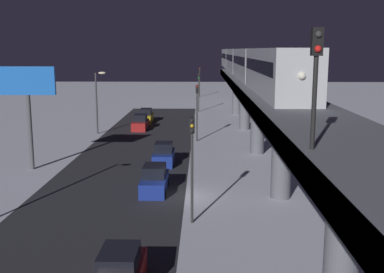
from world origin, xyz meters
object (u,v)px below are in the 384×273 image
object	(u,v)px
sedan_blue	(155,181)
sedan_yellow	(146,117)
subway_train	(244,61)
sedan_blue_2	(164,155)
sedan_red	(140,123)
commercial_billboard	(28,91)
traffic_light_near	(192,155)
traffic_light_mid	(197,105)
traffic_light_distant	(200,78)
rail_signal	(316,67)
traffic_light_far	(199,87)

from	to	relation	value
sedan_blue	sedan_yellow	xyz separation A→B (m)	(4.60, -33.16, 0.01)
subway_train	sedan_blue_2	bearing A→B (deg)	67.46
sedan_red	commercial_billboard	xyz separation A→B (m)	(6.74, 20.94, 6.03)
traffic_light_near	traffic_light_mid	size ratio (longest dim) A/B	1.00
subway_train	sedan_yellow	xyz separation A→B (m)	(13.63, -3.02, -7.97)
traffic_light_mid	traffic_light_distant	distance (m)	51.17
rail_signal	commercial_billboard	world-z (taller)	rail_signal
subway_train	sedan_red	world-z (taller)	subway_train
rail_signal	sedan_red	distance (m)	47.14
rail_signal	sedan_blue_2	xyz separation A→B (m)	(7.18, -26.03, -8.92)
rail_signal	traffic_light_far	world-z (taller)	rail_signal
rail_signal	traffic_light_distant	bearing A→B (deg)	-87.22
sedan_blue	traffic_light_near	world-z (taller)	traffic_light_near
sedan_red	traffic_light_distant	world-z (taller)	traffic_light_distant
commercial_billboard	traffic_light_far	bearing A→B (deg)	-110.23
sedan_blue	commercial_billboard	xyz separation A→B (m)	(11.34, -6.18, 6.04)
traffic_light_mid	sedan_yellow	bearing A→B (deg)	-61.70
sedan_blue_2	traffic_light_distant	distance (m)	62.17
sedan_blue	traffic_light_near	bearing A→B (deg)	-65.45
sedan_yellow	traffic_light_mid	bearing A→B (deg)	118.30
sedan_blue	traffic_light_far	distance (m)	45.04
rail_signal	commercial_billboard	xyz separation A→B (m)	(18.52, -23.82, -2.89)
sedan_yellow	commercial_billboard	bearing A→B (deg)	75.98
sedan_red	traffic_light_near	bearing A→B (deg)	102.63
traffic_light_far	commercial_billboard	xyz separation A→B (m)	(14.24, 38.64, 2.63)
traffic_light_near	traffic_light_mid	world-z (taller)	same
subway_train	rail_signal	world-z (taller)	rail_signal
rail_signal	sedan_red	xyz separation A→B (m)	(11.78, -44.76, -8.92)
rail_signal	traffic_light_distant	size ratio (longest dim) A/B	0.62
sedan_yellow	commercial_billboard	distance (m)	28.46
traffic_light_near	traffic_light_distant	bearing A→B (deg)	-90.00
sedan_blue	traffic_light_mid	world-z (taller)	traffic_light_mid
sedan_blue	sedan_red	bearing A→B (deg)	99.63
commercial_billboard	traffic_light_near	bearing A→B (deg)	138.64
rail_signal	traffic_light_distant	distance (m)	88.32
traffic_light_mid	traffic_light_far	distance (m)	25.58
sedan_blue_2	commercial_billboard	xyz separation A→B (m)	(11.34, 2.21, 6.03)
rail_signal	commercial_billboard	bearing A→B (deg)	-52.14
rail_signal	sedan_red	bearing A→B (deg)	-75.25
sedan_blue	traffic_light_near	size ratio (longest dim) A/B	0.72
sedan_red	commercial_billboard	bearing A→B (deg)	72.17
traffic_light_near	sedan_blue	bearing A→B (deg)	-65.45
subway_train	sedan_blue	size ratio (longest dim) A/B	16.15
rail_signal	sedan_yellow	xyz separation A→B (m)	(11.78, -50.80, -8.92)
rail_signal	sedan_blue_2	distance (m)	28.44
sedan_blue_2	commercial_billboard	world-z (taller)	commercial_billboard
sedan_yellow	traffic_light_distant	size ratio (longest dim) A/B	0.73
rail_signal	sedan_blue_2	size ratio (longest dim) A/B	0.98
traffic_light_distant	traffic_light_near	bearing A→B (deg)	90.00
traffic_light_distant	sedan_blue	bearing A→B (deg)	87.64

